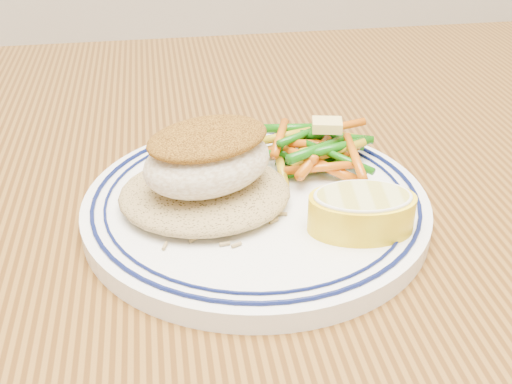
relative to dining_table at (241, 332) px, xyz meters
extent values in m
cube|color=#4D2D0F|center=(0.00, 0.00, 0.08)|extent=(1.50, 0.90, 0.04)
cylinder|color=white|center=(0.01, 0.02, 0.10)|extent=(0.25, 0.25, 0.01)
torus|color=#0A113F|center=(0.01, 0.02, 0.11)|extent=(0.24, 0.24, 0.00)
torus|color=#0A113F|center=(0.01, 0.02, 0.11)|extent=(0.22, 0.22, 0.00)
ellipsoid|color=#99804C|center=(-0.02, 0.02, 0.12)|extent=(0.12, 0.11, 0.02)
ellipsoid|color=beige|center=(-0.02, 0.01, 0.15)|extent=(0.11, 0.10, 0.04)
ellipsoid|color=brown|center=(-0.02, 0.01, 0.16)|extent=(0.10, 0.09, 0.02)
cylinder|color=#13590B|center=(0.07, 0.06, 0.12)|extent=(0.06, 0.02, 0.01)
cylinder|color=#AB8E12|center=(0.04, 0.08, 0.12)|extent=(0.06, 0.02, 0.01)
cylinder|color=#13590B|center=(0.06, 0.04, 0.12)|extent=(0.06, 0.01, 0.01)
cylinder|color=#13590B|center=(0.06, 0.07, 0.12)|extent=(0.03, 0.06, 0.01)
cylinder|color=#13590B|center=(0.10, 0.05, 0.12)|extent=(0.01, 0.05, 0.01)
cylinder|color=#B85209|center=(0.08, 0.03, 0.12)|extent=(0.05, 0.04, 0.01)
cylinder|color=#B85209|center=(0.08, 0.08, 0.12)|extent=(0.01, 0.05, 0.01)
cylinder|color=#B85209|center=(0.05, 0.08, 0.12)|extent=(0.05, 0.03, 0.01)
cylinder|color=#AB8E12|center=(0.04, 0.05, 0.12)|extent=(0.01, 0.06, 0.01)
cylinder|color=#AB8E12|center=(0.07, 0.07, 0.12)|extent=(0.01, 0.05, 0.01)
cylinder|color=#AB8E12|center=(0.08, 0.08, 0.12)|extent=(0.04, 0.04, 0.01)
cylinder|color=#B85209|center=(0.09, 0.07, 0.12)|extent=(0.01, 0.06, 0.01)
cylinder|color=#AB8E12|center=(0.09, 0.08, 0.12)|extent=(0.06, 0.03, 0.01)
cylinder|color=#13590B|center=(0.04, 0.06, 0.12)|extent=(0.05, 0.03, 0.01)
cylinder|color=#B85209|center=(0.06, 0.08, 0.12)|extent=(0.04, 0.04, 0.01)
cylinder|color=#13590B|center=(0.09, 0.07, 0.12)|extent=(0.05, 0.02, 0.01)
cylinder|color=#AB8E12|center=(0.08, 0.06, 0.12)|extent=(0.06, 0.03, 0.01)
cylinder|color=#B85209|center=(0.06, 0.03, 0.12)|extent=(0.05, 0.02, 0.01)
cylinder|color=#B85209|center=(0.07, 0.07, 0.13)|extent=(0.03, 0.05, 0.01)
cylinder|color=#B85209|center=(0.05, 0.05, 0.13)|extent=(0.03, 0.04, 0.01)
cylinder|color=#13590B|center=(0.06, 0.07, 0.13)|extent=(0.05, 0.03, 0.01)
cylinder|color=#AB8E12|center=(0.08, 0.05, 0.13)|extent=(0.06, 0.02, 0.02)
cylinder|color=#AB8E12|center=(0.05, 0.08, 0.13)|extent=(0.05, 0.01, 0.01)
cylinder|color=#B85209|center=(0.06, 0.04, 0.13)|extent=(0.04, 0.05, 0.01)
cylinder|color=#B85209|center=(0.07, 0.06, 0.13)|extent=(0.06, 0.01, 0.01)
cylinder|color=#13590B|center=(0.08, 0.05, 0.13)|extent=(0.05, 0.03, 0.01)
cylinder|color=#13590B|center=(0.06, 0.09, 0.13)|extent=(0.05, 0.01, 0.01)
cylinder|color=#13590B|center=(0.08, 0.04, 0.13)|extent=(0.04, 0.05, 0.01)
cylinder|color=#13590B|center=(0.09, 0.07, 0.13)|extent=(0.06, 0.01, 0.01)
cylinder|color=#B85209|center=(0.09, 0.03, 0.13)|extent=(0.01, 0.06, 0.01)
cylinder|color=#13590B|center=(0.06, 0.04, 0.13)|extent=(0.05, 0.04, 0.01)
cylinder|color=#B85209|center=(0.04, 0.07, 0.13)|extent=(0.02, 0.05, 0.01)
cylinder|color=#13590B|center=(0.06, 0.07, 0.13)|extent=(0.05, 0.04, 0.01)
cylinder|color=#B85209|center=(0.09, 0.08, 0.13)|extent=(0.05, 0.01, 0.01)
cube|color=#E8D171|center=(0.08, 0.06, 0.14)|extent=(0.03, 0.02, 0.01)
torus|color=white|center=(0.08, -0.03, 0.14)|extent=(0.07, 0.07, 0.00)
camera|label=1|loc=(-0.05, -0.37, 0.35)|focal=45.00mm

